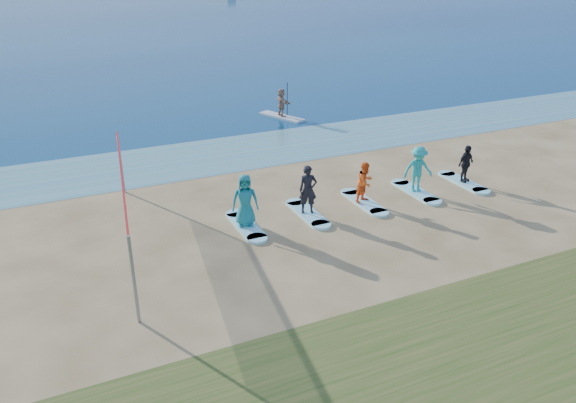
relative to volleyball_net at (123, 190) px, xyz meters
name	(u,v)px	position (x,y,z in m)	size (l,w,h in m)	color
ground	(354,248)	(6.48, -3.37, -1.90)	(600.00, 600.00, 0.00)	tan
shallow_water	(240,152)	(6.48, 7.13, -1.90)	(600.00, 600.00, 0.00)	teal
volleyball_net	(123,190)	(0.00, 0.00, 0.00)	(1.27, 9.01, 2.50)	gray
paddleboard	(282,117)	(10.76, 11.80, -1.84)	(0.70, 3.00, 0.12)	silver
paddleboarder	(282,102)	(10.76, 11.80, -1.01)	(1.45, 0.46, 1.56)	tan
surfboard_0	(246,226)	(3.87, -0.49, -1.86)	(0.70, 2.20, 0.09)	#A4F6FF
student_0	(245,200)	(3.87, -0.49, -0.89)	(0.90, 0.59, 1.84)	#1B7B82
surfboard_1	(308,213)	(6.27, -0.49, -1.86)	(0.70, 2.20, 0.09)	#A4F6FF
student_1	(308,190)	(6.27, -0.49, -0.93)	(0.65, 0.43, 1.78)	black
surfboard_2	(364,202)	(8.66, -0.49, -1.86)	(0.70, 2.20, 0.09)	#A4F6FF
student_2	(365,182)	(8.66, -0.49, -1.04)	(0.76, 0.59, 1.56)	#F55A19
surfboard_3	(416,192)	(11.06, -0.49, -1.86)	(0.70, 2.20, 0.09)	#A4F6FF
student_3	(418,169)	(11.06, -0.49, -0.90)	(1.18, 0.68, 1.83)	teal
surfboard_4	(463,182)	(13.46, -0.49, -1.86)	(0.70, 2.20, 0.09)	#A4F6FF
student_4	(466,164)	(13.46, -0.49, -1.04)	(0.90, 0.38, 1.54)	black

